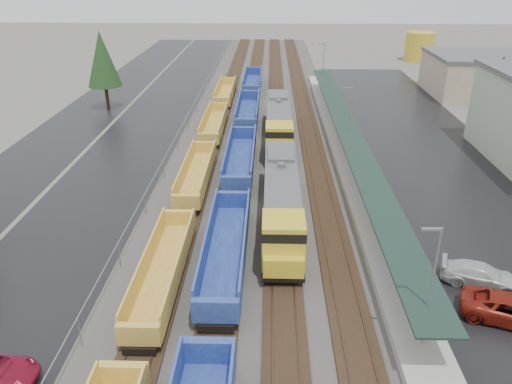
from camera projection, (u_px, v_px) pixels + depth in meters
ballast_strip at (262, 130)px, 64.27m from camera, size 20.00×160.00×0.08m
trackbed at (262, 129)px, 64.22m from camera, size 14.60×160.00×0.22m
west_parking_lot at (147, 129)px, 64.68m from camera, size 10.00×160.00×0.02m
west_road at (70, 128)px, 64.94m from camera, size 9.00×160.00×0.02m
east_commuter_lot at (433, 160)px, 54.73m from camera, size 16.00×100.00×0.02m
station_platform at (347, 153)px, 54.68m from camera, size 3.00×80.00×8.00m
chainlink_fence at (186, 121)px, 62.44m from camera, size 0.08×160.04×2.02m
distant_hills at (380, 15)px, 199.67m from camera, size 301.00×140.00×25.20m
tree_west_far at (102, 59)px, 70.95m from camera, size 4.84×4.84×11.00m
tree_east at (498, 85)px, 59.02m from camera, size 4.40×4.40×10.00m
locomotive_lead at (281, 200)px, 40.16m from camera, size 2.93×19.29×4.37m
locomotive_trail at (278, 123)px, 59.19m from camera, size 2.93×19.29×4.37m
well_string_yellow at (183, 214)px, 40.70m from camera, size 2.47×95.92×2.19m
well_string_blue at (235, 196)px, 43.49m from camera, size 2.82×104.72×2.50m
storage_tank at (419, 47)px, 107.15m from camera, size 6.04×6.04×6.04m
parked_car_east_b at (511, 310)px, 30.00m from camera, size 4.58×6.39×1.62m
parked_car_east_c at (481, 275)px, 33.39m from camera, size 3.63×5.52×1.49m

